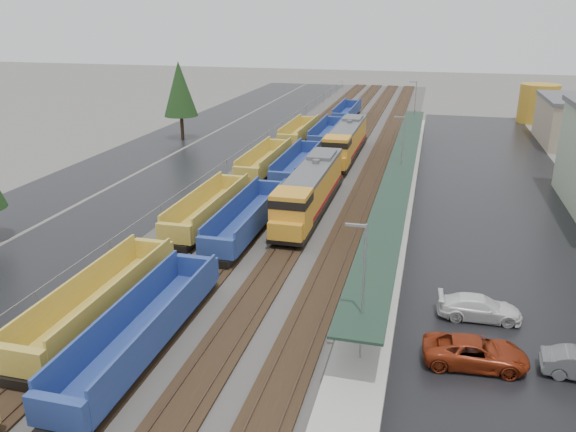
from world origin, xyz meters
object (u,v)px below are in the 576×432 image
object	(u,v)px
locomotive_trail	(346,141)
parked_car_east_b	(475,352)
well_string_yellow	(165,247)
well_string_blue	(248,219)
locomotive_lead	(310,190)
storage_tank	(538,103)
parked_car_east_c	(479,308)

from	to	relation	value
locomotive_trail	parked_car_east_b	xyz separation A→B (m)	(13.24, -41.40, -1.59)
well_string_yellow	well_string_blue	xyz separation A→B (m)	(4.00, 7.20, -0.00)
locomotive_lead	storage_tank	size ratio (longest dim) A/B	3.07
well_string_blue	storage_tank	xyz separation A→B (m)	(30.95, 59.77, 1.90)
well_string_yellow	locomotive_lead	bearing A→B (deg)	57.80
locomotive_trail	well_string_blue	bearing A→B (deg)	-98.58
well_string_yellow	parked_car_east_b	bearing A→B (deg)	-19.92
well_string_blue	parked_car_east_c	distance (m)	20.33
locomotive_trail	storage_tank	distance (m)	42.82
locomotive_lead	well_string_yellow	distance (m)	15.05
well_string_yellow	well_string_blue	distance (m)	8.24
locomotive_trail	well_string_yellow	distance (m)	34.66
locomotive_trail	parked_car_east_b	bearing A→B (deg)	-72.26
well_string_yellow	parked_car_east_c	bearing A→B (deg)	-7.05
locomotive_trail	parked_car_east_b	size ratio (longest dim) A/B	3.61
locomotive_trail	parked_car_east_c	world-z (taller)	locomotive_trail
locomotive_trail	parked_car_east_b	distance (m)	43.49
well_string_blue	parked_car_east_c	size ratio (longest dim) A/B	25.27
locomotive_trail	well_string_yellow	xyz separation A→B (m)	(-8.00, -33.70, -1.10)
locomotive_lead	parked_car_east_b	xyz separation A→B (m)	(13.24, -20.40, -1.59)
locomotive_trail	well_string_blue	distance (m)	26.82
storage_tank	locomotive_trail	bearing A→B (deg)	-129.01
well_string_blue	parked_car_east_b	bearing A→B (deg)	-40.83
parked_car_east_b	parked_car_east_c	size ratio (longest dim) A/B	1.10
well_string_blue	parked_car_east_b	size ratio (longest dim) A/B	23.05
well_string_yellow	parked_car_east_c	distance (m)	21.92
locomotive_lead	well_string_blue	world-z (taller)	locomotive_lead
locomotive_lead	storage_tank	world-z (taller)	storage_tank
parked_car_east_b	well_string_yellow	bearing A→B (deg)	66.08
storage_tank	parked_car_east_c	xyz separation A→B (m)	(-13.20, -69.66, -2.43)
locomotive_lead	locomotive_trail	distance (m)	21.00
well_string_yellow	storage_tank	size ratio (longest dim) A/B	15.88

